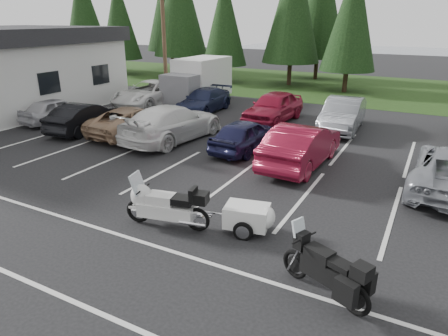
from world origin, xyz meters
TOP-DOWN VIEW (x-y plane):
  - ground at (0.00, 0.00)m, footprint 120.00×120.00m
  - grass_strip at (0.00, 24.00)m, footprint 80.00×16.00m
  - lake_water at (4.00, 55.00)m, footprint 70.00×50.00m
  - utility_pole at (-10.00, 12.00)m, footprint 1.60×0.26m
  - box_truck at (-8.00, 12.50)m, footprint 2.40×5.60m
  - stall_markings at (0.00, 2.00)m, footprint 32.00×16.00m
  - conifer_0 at (-28.00, 22.50)m, footprint 4.58×4.58m
  - conifer_1 at (-22.00, 21.20)m, footprint 3.96×3.96m
  - conifer_2 at (-16.00, 22.80)m, footprint 5.10×5.10m
  - conifer_3 at (-10.50, 21.40)m, footprint 3.87×3.87m
  - conifer_4 at (-5.00, 22.90)m, footprint 4.80×4.80m
  - conifer_5 at (0.00, 21.60)m, footprint 4.14×4.14m
  - conifer_back_a at (-20.00, 27.00)m, footprint 5.28×5.28m
  - conifer_back_b at (-4.00, 27.50)m, footprint 4.97×4.97m
  - car_near_0 at (-11.93, 4.35)m, footprint 1.76×4.06m
  - car_near_1 at (-9.12, 3.75)m, footprint 1.96×4.53m
  - car_near_2 at (-6.48, 4.39)m, footprint 2.55×5.13m
  - car_near_3 at (-4.25, 4.50)m, footprint 2.85×5.94m
  - car_near_4 at (-0.57, 4.68)m, footprint 1.95×4.20m
  - car_near_5 at (2.15, 4.02)m, footprint 1.94×5.06m
  - car_far_0 at (-10.09, 10.35)m, footprint 2.91×5.89m
  - car_far_1 at (-6.07, 10.42)m, footprint 2.15×4.86m
  - car_far_2 at (-1.40, 10.10)m, footprint 2.25×4.98m
  - car_far_3 at (2.37, 10.13)m, footprint 1.96×5.00m
  - touring_motorcycle at (0.44, -2.50)m, footprint 2.85×1.38m
  - cargo_trailer at (2.50, -1.72)m, footprint 1.85×1.28m
  - adventure_motorcycle at (5.02, -3.36)m, footprint 2.57×1.73m

SIDE VIEW (x-z plane):
  - ground at x=0.00m, z-range 0.00..0.00m
  - lake_water at x=4.00m, z-range -0.01..0.01m
  - stall_markings at x=0.00m, z-range 0.00..0.01m
  - grass_strip at x=0.00m, z-range 0.00..0.01m
  - cargo_trailer at x=2.50m, z-range 0.00..0.78m
  - car_near_0 at x=-11.93m, z-range 0.00..1.36m
  - car_far_1 at x=-6.07m, z-range 0.00..1.39m
  - car_near_4 at x=-0.57m, z-range 0.00..1.39m
  - car_near_2 at x=-6.48m, z-range 0.00..1.40m
  - car_near_1 at x=-9.12m, z-range 0.00..1.45m
  - adventure_motorcycle at x=5.02m, z-range 0.00..1.48m
  - touring_motorcycle at x=0.44m, z-range 0.00..1.51m
  - car_far_0 at x=-10.09m, z-range 0.00..1.61m
  - car_far_3 at x=2.37m, z-range 0.00..1.62m
  - car_near_5 at x=2.15m, z-range 0.00..1.64m
  - car_far_2 at x=-1.40m, z-range 0.00..1.66m
  - car_near_3 at x=-4.25m, z-range 0.00..1.67m
  - box_truck at x=-8.00m, z-range 0.00..2.90m
  - utility_pole at x=-10.00m, z-range 0.20..9.20m
  - conifer_3 at x=-10.50m, z-range 0.76..9.78m
  - conifer_1 at x=-22.00m, z-range 0.78..10.00m
  - conifer_5 at x=0.00m, z-range 0.81..10.45m
  - conifer_0 at x=-28.00m, z-range 0.90..11.56m
  - conifer_4 at x=-5.00m, z-range 0.95..12.12m
  - conifer_back_b at x=-4.00m, z-range 0.98..12.56m
  - conifer_2 at x=-16.00m, z-range 1.01..12.90m
  - conifer_back_a at x=-20.00m, z-range 1.04..13.34m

